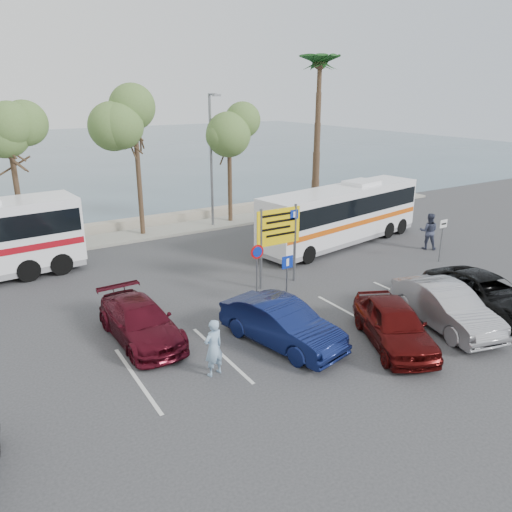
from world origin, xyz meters
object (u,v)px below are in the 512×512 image
car_red (394,324)px  suv_black (486,294)px  direction_sign (279,233)px  coach_bus_right (341,217)px  street_lamp_right (212,154)px  car_maroon (140,321)px  car_silver_b (446,306)px  pedestrian_near (213,348)px  car_blue (282,324)px  pedestrian_far (429,231)px

car_red → suv_black: 5.07m
direction_sign → car_red: direction_sign is taller
coach_bus_right → suv_black: 10.10m
street_lamp_right → car_maroon: size_ratio=1.70×
car_red → suv_black: bearing=24.9°
street_lamp_right → car_silver_b: (0.95, -17.02, -3.81)m
car_red → car_silver_b: 2.67m
car_maroon → pedestrian_near: bearing=-73.3°
coach_bus_right → car_blue: 12.44m
direction_sign → car_blue: bearing=-122.7°
direction_sign → coach_bus_right: direction_sign is taller
direction_sign → pedestrian_far: (10.00, 0.09, -1.43)m
direction_sign → car_silver_b: 7.50m
coach_bus_right → car_blue: (-9.50, -7.99, -0.82)m
car_blue → car_silver_b: bearing=-31.8°
car_red → direction_sign: bearing=117.2°
car_blue → car_maroon: size_ratio=1.00×
coach_bus_right → car_blue: coach_bus_right is taller
coach_bus_right → car_maroon: bearing=-159.3°
street_lamp_right → car_blue: 16.27m
coach_bus_right → car_silver_b: coach_bus_right is taller
coach_bus_right → car_maroon: coach_bus_right is taller
pedestrian_far → car_maroon: bearing=52.4°
suv_black → car_maroon: bearing=168.6°
car_maroon → direction_sign: bearing=12.6°
pedestrian_far → car_red: bearing=80.9°
pedestrian_near → car_red: bearing=153.9°
direction_sign → pedestrian_near: size_ratio=1.95×
direction_sign → car_silver_b: (2.94, -6.70, -1.64)m
car_red → pedestrian_far: bearing=59.8°
pedestrian_far → car_blue: bearing=66.2°
street_lamp_right → suv_black: bearing=-78.9°
direction_sign → car_maroon: size_ratio=0.76×
car_blue → pedestrian_near: pedestrian_near is taller
car_silver_b → pedestrian_near: size_ratio=2.59×
direction_sign → pedestrian_far: bearing=0.5°
suv_black → pedestrian_far: pedestrian_far is taller
car_red → pedestrian_near: (-6.13, 1.50, 0.16)m
coach_bus_right → suv_black: coach_bus_right is taller
street_lamp_right → suv_black: (3.35, -17.02, -3.86)m
car_silver_b → coach_bus_right: bearing=83.6°
car_blue → pedestrian_far: 13.85m
street_lamp_right → coach_bus_right: (4.50, -7.02, -3.01)m
coach_bus_right → car_silver_b: bearing=-109.6°
direction_sign → car_blue: 5.81m
car_maroon → suv_black: suv_black is taller
car_blue → street_lamp_right: bearing=58.4°
car_silver_b → car_blue: bearing=174.4°
car_maroon → car_silver_b: size_ratio=0.99×
coach_bus_right → direction_sign: bearing=-153.0°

